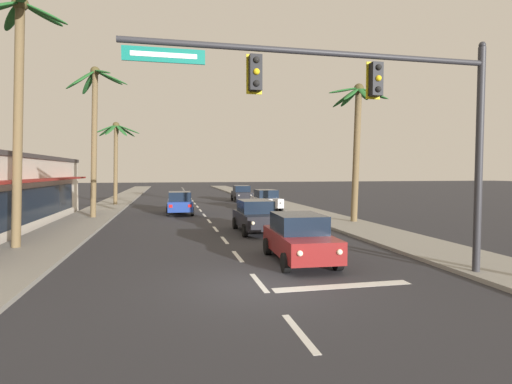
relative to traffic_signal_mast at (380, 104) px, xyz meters
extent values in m
plane|color=#2D2D33|center=(-3.35, 0.43, -5.08)|extent=(220.00, 220.00, 0.00)
cube|color=gray|center=(4.45, 20.43, -5.01)|extent=(3.20, 110.00, 0.14)
cube|color=gray|center=(-11.15, 20.43, -5.01)|extent=(3.20, 110.00, 0.14)
cube|color=silver|center=(-3.35, -2.98, -5.07)|extent=(0.16, 2.00, 0.01)
cube|color=silver|center=(-3.35, 0.67, -5.07)|extent=(0.16, 2.00, 0.01)
cube|color=silver|center=(-3.35, 4.32, -5.07)|extent=(0.16, 2.00, 0.01)
cube|color=silver|center=(-3.35, 7.96, -5.07)|extent=(0.16, 2.00, 0.01)
cube|color=silver|center=(-3.35, 11.61, -5.07)|extent=(0.16, 2.00, 0.01)
cube|color=silver|center=(-3.35, 15.26, -5.07)|extent=(0.16, 2.00, 0.01)
cube|color=silver|center=(-3.35, 18.91, -5.07)|extent=(0.16, 2.00, 0.01)
cube|color=silver|center=(-3.35, 22.56, -5.07)|extent=(0.16, 2.00, 0.01)
cube|color=silver|center=(-3.35, 26.20, -5.07)|extent=(0.16, 2.00, 0.01)
cube|color=silver|center=(-3.35, 29.85, -5.07)|extent=(0.16, 2.00, 0.01)
cube|color=silver|center=(-3.35, 33.50, -5.07)|extent=(0.16, 2.00, 0.01)
cube|color=silver|center=(-3.35, 37.15, -5.07)|extent=(0.16, 2.00, 0.01)
cube|color=silver|center=(-3.35, 40.80, -5.07)|extent=(0.16, 2.00, 0.01)
cube|color=silver|center=(-3.35, 44.44, -5.07)|extent=(0.16, 2.00, 0.01)
cube|color=silver|center=(-3.35, 48.09, -5.07)|extent=(0.16, 2.00, 0.01)
cube|color=silver|center=(-3.35, 51.74, -5.07)|extent=(0.16, 2.00, 0.01)
cube|color=silver|center=(-3.35, 55.39, -5.07)|extent=(0.16, 2.00, 0.01)
cube|color=silver|center=(-3.35, 59.04, -5.07)|extent=(0.16, 2.00, 0.01)
cube|color=silver|center=(-3.35, 62.68, -5.07)|extent=(0.16, 2.00, 0.01)
cube|color=silver|center=(-3.35, 66.33, -5.07)|extent=(0.16, 2.00, 0.01)
cube|color=silver|center=(-3.35, 69.98, -5.07)|extent=(0.16, 2.00, 0.01)
cube|color=silver|center=(-1.15, -0.17, -5.07)|extent=(4.00, 0.44, 0.01)
cylinder|color=#2D2D33|center=(3.29, 0.00, -1.64)|extent=(0.22, 0.22, 6.88)
cylinder|color=#2D2D33|center=(-1.88, 0.00, 1.32)|extent=(10.35, 0.16, 0.16)
sphere|color=#2D2D33|center=(3.29, 0.00, 1.86)|extent=(0.20, 0.20, 0.20)
cube|color=black|center=(-0.16, -0.02, 0.68)|extent=(0.32, 0.26, 0.92)
sphere|color=black|center=(-0.16, -0.16, 0.98)|extent=(0.17, 0.17, 0.17)
sphere|color=yellow|center=(-0.16, -0.16, 0.68)|extent=(0.17, 0.17, 0.17)
sphere|color=black|center=(-0.16, -0.16, 0.38)|extent=(0.17, 0.17, 0.17)
cube|color=yellow|center=(-0.16, 0.15, 0.68)|extent=(0.42, 0.03, 1.04)
cube|color=black|center=(-3.61, -0.02, 0.68)|extent=(0.32, 0.26, 0.92)
sphere|color=black|center=(-3.61, -0.16, 0.98)|extent=(0.17, 0.17, 0.17)
sphere|color=yellow|center=(-3.61, -0.16, 0.68)|extent=(0.17, 0.17, 0.17)
sphere|color=black|center=(-3.61, -0.16, 0.38)|extent=(0.17, 0.17, 0.17)
cube|color=yellow|center=(-3.61, 0.15, 0.68)|extent=(0.42, 0.03, 1.04)
cube|color=#147A6B|center=(-5.93, 0.00, 1.00)|extent=(2.03, 0.05, 0.36)
cube|color=white|center=(-5.93, -0.02, 1.00)|extent=(1.63, 0.01, 0.12)
cube|color=maroon|center=(-1.37, 2.96, -4.40)|extent=(1.92, 4.36, 0.72)
cube|color=black|center=(-1.37, 3.11, -3.72)|extent=(1.68, 2.26, 0.64)
cylinder|color=black|center=(-0.57, 1.51, -4.76)|extent=(0.24, 0.65, 0.64)
cylinder|color=black|center=(-2.29, 1.57, -4.76)|extent=(0.24, 0.65, 0.64)
cylinder|color=black|center=(-0.46, 4.34, -4.76)|extent=(0.24, 0.65, 0.64)
cylinder|color=black|center=(-2.18, 4.41, -4.76)|extent=(0.24, 0.65, 0.64)
sphere|color=#F9EFC6|center=(-0.84, 0.77, -4.32)|extent=(0.18, 0.18, 0.18)
sphere|color=#F9EFC6|center=(-2.08, 0.81, -4.32)|extent=(0.18, 0.18, 0.18)
cube|color=red|center=(-0.63, 5.09, -4.30)|extent=(0.24, 0.07, 0.20)
cube|color=red|center=(-1.95, 5.14, -4.30)|extent=(0.24, 0.07, 0.20)
cube|color=black|center=(-1.41, 10.07, -4.40)|extent=(1.78, 4.31, 0.72)
cube|color=black|center=(-1.41, 10.22, -3.72)|extent=(1.61, 2.21, 0.64)
cylinder|color=black|center=(-0.54, 8.65, -4.76)|extent=(0.22, 0.64, 0.64)
cylinder|color=black|center=(-2.26, 8.64, -4.76)|extent=(0.22, 0.64, 0.64)
cylinder|color=black|center=(-0.56, 11.49, -4.76)|extent=(0.22, 0.64, 0.64)
cylinder|color=black|center=(-2.28, 11.48, -4.76)|extent=(0.22, 0.64, 0.64)
sphere|color=#F9EFC6|center=(-0.78, 7.90, -4.32)|extent=(0.18, 0.18, 0.18)
sphere|color=#F9EFC6|center=(-2.02, 7.89, -4.32)|extent=(0.18, 0.18, 0.18)
cube|color=red|center=(-0.76, 12.23, -4.30)|extent=(0.24, 0.06, 0.20)
cube|color=red|center=(-2.08, 12.22, -4.30)|extent=(0.24, 0.06, 0.20)
cube|color=navy|center=(-5.08, 20.11, -4.40)|extent=(1.78, 4.31, 0.72)
cube|color=black|center=(-5.08, 19.96, -3.72)|extent=(1.61, 2.21, 0.64)
cylinder|color=black|center=(-5.94, 21.53, -4.76)|extent=(0.22, 0.64, 0.64)
cylinder|color=black|center=(-4.21, 21.52, -4.76)|extent=(0.22, 0.64, 0.64)
cylinder|color=black|center=(-5.95, 18.69, -4.76)|extent=(0.22, 0.64, 0.64)
cylinder|color=black|center=(-4.23, 18.68, -4.76)|extent=(0.22, 0.64, 0.64)
sphere|color=#B2B2AD|center=(-5.69, 22.28, -4.32)|extent=(0.18, 0.18, 0.18)
sphere|color=#B2B2AD|center=(-4.45, 22.27, -4.32)|extent=(0.18, 0.18, 0.18)
cube|color=red|center=(-5.75, 17.95, -4.30)|extent=(0.24, 0.06, 0.20)
cube|color=red|center=(-4.43, 17.94, -4.30)|extent=(0.24, 0.06, 0.20)
cube|color=silver|center=(1.99, 21.65, -4.40)|extent=(1.79, 4.31, 0.72)
cube|color=black|center=(1.99, 21.80, -3.72)|extent=(1.62, 2.21, 0.64)
cylinder|color=black|center=(2.86, 20.24, -4.76)|extent=(0.23, 0.64, 0.64)
cylinder|color=black|center=(1.14, 20.23, -4.76)|extent=(0.23, 0.64, 0.64)
cylinder|color=black|center=(2.84, 23.08, -4.76)|extent=(0.23, 0.64, 0.64)
cylinder|color=black|center=(1.12, 23.06, -4.76)|extent=(0.23, 0.64, 0.64)
sphere|color=#B2B2AD|center=(2.63, 19.49, -4.32)|extent=(0.18, 0.18, 0.18)
sphere|color=#B2B2AD|center=(1.39, 19.48, -4.32)|extent=(0.18, 0.18, 0.18)
cube|color=red|center=(2.63, 23.82, -4.30)|extent=(0.24, 0.06, 0.20)
cube|color=red|center=(1.31, 23.81, -4.30)|extent=(0.24, 0.06, 0.20)
cube|color=black|center=(1.75, 31.74, -4.40)|extent=(1.90, 4.35, 0.72)
cube|color=black|center=(1.75, 31.89, -3.72)|extent=(1.67, 2.25, 0.64)
cylinder|color=black|center=(2.57, 30.30, -4.76)|extent=(0.24, 0.65, 0.64)
cylinder|color=black|center=(0.84, 30.35, -4.76)|extent=(0.24, 0.65, 0.64)
cylinder|color=black|center=(2.66, 33.13, -4.76)|extent=(0.24, 0.65, 0.64)
cylinder|color=black|center=(0.93, 33.19, -4.76)|extent=(0.24, 0.65, 0.64)
sphere|color=#B2B2AD|center=(2.30, 29.55, -4.32)|extent=(0.18, 0.18, 0.18)
sphere|color=#B2B2AD|center=(1.06, 29.59, -4.32)|extent=(0.18, 0.18, 0.18)
cube|color=red|center=(2.48, 33.88, -4.30)|extent=(0.24, 0.07, 0.20)
cube|color=red|center=(1.16, 33.92, -4.30)|extent=(0.24, 0.07, 0.20)
cylinder|color=brown|center=(-11.69, 7.28, -0.21)|extent=(0.77, 0.35, 9.74)
ellipsoid|color=#236028|center=(-10.63, 7.37, 4.42)|extent=(1.79, 0.59, 0.81)
ellipsoid|color=#236028|center=(-10.86, 7.92, 4.56)|extent=(1.55, 1.59, 0.54)
ellipsoid|color=#236028|center=(-11.98, 7.95, 4.39)|extent=(1.36, 1.63, 0.86)
ellipsoid|color=#236028|center=(-11.84, 6.55, 4.32)|extent=(1.11, 1.69, 0.99)
sphere|color=#4C4223|center=(-11.48, 7.28, 4.71)|extent=(0.60, 0.60, 0.60)
cylinder|color=brown|center=(-10.69, 17.97, -0.21)|extent=(0.68, 0.36, 9.75)
ellipsoid|color=#236028|center=(-9.48, 17.74, 4.30)|extent=(2.22, 0.86, 1.06)
ellipsoid|color=#236028|center=(-9.76, 18.81, 4.51)|extent=(1.84, 1.97, 0.65)
ellipsoid|color=#236028|center=(-11.07, 18.77, 4.11)|extent=(1.46, 1.88, 1.42)
ellipsoid|color=#236028|center=(-11.49, 18.21, 4.16)|extent=(2.10, 0.87, 1.32)
ellipsoid|color=#236028|center=(-11.04, 17.15, 4.12)|extent=(1.41, 1.92, 1.40)
ellipsoid|color=#236028|center=(-9.93, 17.01, 4.49)|extent=(1.54, 2.16, 0.70)
sphere|color=#4C4223|center=(-10.52, 17.97, 4.72)|extent=(0.60, 0.60, 0.60)
cylinder|color=brown|center=(-10.67, 28.67, -1.37)|extent=(0.55, 0.36, 7.42)
ellipsoid|color=#236028|center=(-9.53, 28.65, 2.04)|extent=(2.14, 0.43, 0.91)
ellipsoid|color=#236028|center=(-9.81, 29.31, 1.95)|extent=(1.84, 1.64, 1.09)
ellipsoid|color=#236028|center=(-10.66, 29.71, 2.05)|extent=(0.58, 2.16, 0.90)
ellipsoid|color=#236028|center=(-11.40, 29.22, 1.94)|extent=(1.94, 1.47, 1.11)
ellipsoid|color=#236028|center=(-11.52, 28.31, 1.96)|extent=(2.09, 1.11, 1.06)
ellipsoid|color=#236028|center=(-10.91, 27.76, 1.88)|extent=(1.06, 2.02, 1.21)
ellipsoid|color=#236028|center=(-10.03, 27.88, 1.86)|extent=(1.45, 1.86, 1.26)
sphere|color=#4C4223|center=(-10.57, 28.67, 2.38)|extent=(0.60, 0.60, 0.60)
cylinder|color=brown|center=(5.32, 12.21, -1.00)|extent=(0.62, 0.39, 8.16)
ellipsoid|color=#236028|center=(6.42, 12.31, 2.89)|extent=(2.04, 0.60, 0.70)
ellipsoid|color=#236028|center=(6.11, 12.96, 2.96)|extent=(1.66, 1.78, 0.56)
ellipsoid|color=#236028|center=(5.28, 13.13, 2.75)|extent=(0.72, 1.97, 0.98)
ellipsoid|color=#236028|center=(4.92, 12.95, 2.68)|extent=(1.40, 1.76, 1.10)
ellipsoid|color=#236028|center=(4.43, 12.13, 2.96)|extent=(2.06, 0.56, 0.56)
ellipsoid|color=#236028|center=(4.71, 11.67, 2.69)|extent=(1.74, 1.45, 1.08)
ellipsoid|color=#236028|center=(5.30, 11.32, 2.68)|extent=(0.68, 1.91, 1.11)
ellipsoid|color=#236028|center=(6.01, 11.48, 2.73)|extent=(1.50, 1.75, 1.01)
sphere|color=#4C4223|center=(5.43, 12.21, 3.12)|extent=(0.60, 0.60, 0.60)
cube|color=maroon|center=(-12.61, 12.51, -2.34)|extent=(1.00, 20.09, 0.12)
cube|color=black|center=(-13.04, 12.51, -3.68)|extent=(0.06, 18.91, 1.80)
camera|label=1|loc=(-5.84, -10.37, -1.90)|focal=28.09mm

